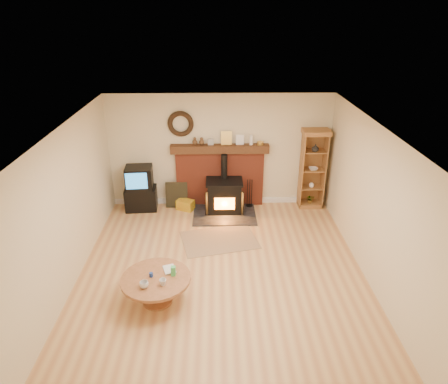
{
  "coord_description": "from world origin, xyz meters",
  "views": [
    {
      "loc": [
        -0.08,
        -5.82,
        4.29
      ],
      "look_at": [
        0.06,
        1.0,
        1.09
      ],
      "focal_mm": 32.0,
      "sensor_mm": 36.0,
      "label": 1
    }
  ],
  "objects_px": {
    "wood_stove": "(224,197)",
    "tv_unit": "(140,189)",
    "coffee_table": "(156,282)",
    "curio_cabinet": "(312,169)"
  },
  "relations": [
    {
      "from": "tv_unit",
      "to": "coffee_table",
      "type": "relative_size",
      "value": 0.95
    },
    {
      "from": "wood_stove",
      "to": "coffee_table",
      "type": "distance_m",
      "value": 3.25
    },
    {
      "from": "wood_stove",
      "to": "coffee_table",
      "type": "relative_size",
      "value": 1.28
    },
    {
      "from": "coffee_table",
      "to": "curio_cabinet",
      "type": "bearing_deg",
      "value": 46.66
    },
    {
      "from": "wood_stove",
      "to": "tv_unit",
      "type": "relative_size",
      "value": 1.35
    },
    {
      "from": "tv_unit",
      "to": "coffee_table",
      "type": "height_order",
      "value": "tv_unit"
    },
    {
      "from": "wood_stove",
      "to": "tv_unit",
      "type": "bearing_deg",
      "value": 174.24
    },
    {
      "from": "curio_cabinet",
      "to": "coffee_table",
      "type": "bearing_deg",
      "value": -133.34
    },
    {
      "from": "wood_stove",
      "to": "curio_cabinet",
      "type": "height_order",
      "value": "curio_cabinet"
    },
    {
      "from": "tv_unit",
      "to": "wood_stove",
      "type": "bearing_deg",
      "value": -5.76
    }
  ]
}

